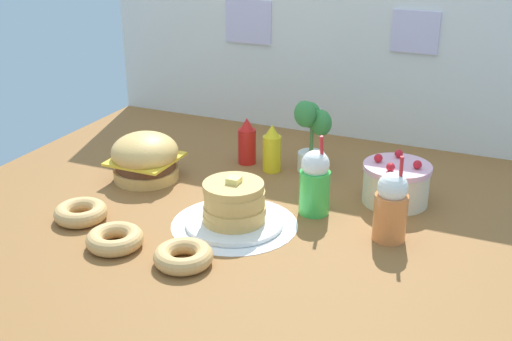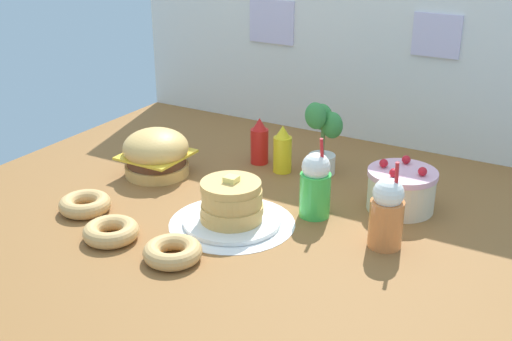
% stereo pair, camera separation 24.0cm
% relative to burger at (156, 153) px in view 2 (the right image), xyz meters
% --- Properties ---
extents(ground_plane, '(2.33, 2.02, 0.02)m').
position_rel_burger_xyz_m(ground_plane, '(0.49, -0.14, -0.11)').
color(ground_plane, brown).
extents(back_wall, '(2.33, 0.04, 1.06)m').
position_rel_burger_xyz_m(back_wall, '(0.49, 0.87, 0.44)').
color(back_wall, silver).
rests_on(back_wall, ground_plane).
extents(doily_mat, '(0.47, 0.47, 0.00)m').
position_rel_burger_xyz_m(doily_mat, '(0.53, -0.23, -0.09)').
color(doily_mat, white).
rests_on(doily_mat, ground_plane).
extents(burger, '(0.28, 0.28, 0.20)m').
position_rel_burger_xyz_m(burger, '(0.00, 0.00, 0.00)').
color(burger, '#DBA859').
rests_on(burger, ground_plane).
extents(pancake_stack, '(0.36, 0.36, 0.19)m').
position_rel_burger_xyz_m(pancake_stack, '(0.53, -0.23, -0.02)').
color(pancake_stack, white).
rests_on(pancake_stack, doily_mat).
extents(layer_cake, '(0.27, 0.27, 0.19)m').
position_rel_burger_xyz_m(layer_cake, '(1.03, 0.20, -0.01)').
color(layer_cake, beige).
rests_on(layer_cake, ground_plane).
extents(ketchup_bottle, '(0.08, 0.08, 0.21)m').
position_rel_burger_xyz_m(ketchup_bottle, '(0.32, 0.34, 0.00)').
color(ketchup_bottle, red).
rests_on(ketchup_bottle, ground_plane).
extents(mustard_bottle, '(0.08, 0.08, 0.21)m').
position_rel_burger_xyz_m(mustard_bottle, '(0.46, 0.30, 0.00)').
color(mustard_bottle, yellow).
rests_on(mustard_bottle, ground_plane).
extents(cream_soda_cup, '(0.12, 0.12, 0.32)m').
position_rel_burger_xyz_m(cream_soda_cup, '(0.76, -0.02, 0.03)').
color(cream_soda_cup, green).
rests_on(cream_soda_cup, ground_plane).
extents(orange_float_cup, '(0.12, 0.12, 0.32)m').
position_rel_burger_xyz_m(orange_float_cup, '(1.07, -0.11, 0.03)').
color(orange_float_cup, orange).
rests_on(orange_float_cup, ground_plane).
extents(donut_pink_glaze, '(0.20, 0.20, 0.06)m').
position_rel_burger_xyz_m(donut_pink_glaze, '(-0.01, -0.43, -0.06)').
color(donut_pink_glaze, tan).
rests_on(donut_pink_glaze, ground_plane).
extents(donut_chocolate, '(0.20, 0.20, 0.06)m').
position_rel_burger_xyz_m(donut_chocolate, '(0.23, -0.55, -0.06)').
color(donut_chocolate, tan).
rests_on(donut_chocolate, ground_plane).
extents(donut_vanilla, '(0.20, 0.20, 0.06)m').
position_rel_burger_xyz_m(donut_vanilla, '(0.50, -0.55, -0.06)').
color(donut_vanilla, tan).
rests_on(donut_vanilla, ground_plane).
extents(potted_plant, '(0.16, 0.12, 0.32)m').
position_rel_burger_xyz_m(potted_plant, '(0.61, 0.37, 0.08)').
color(potted_plant, white).
rests_on(potted_plant, ground_plane).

